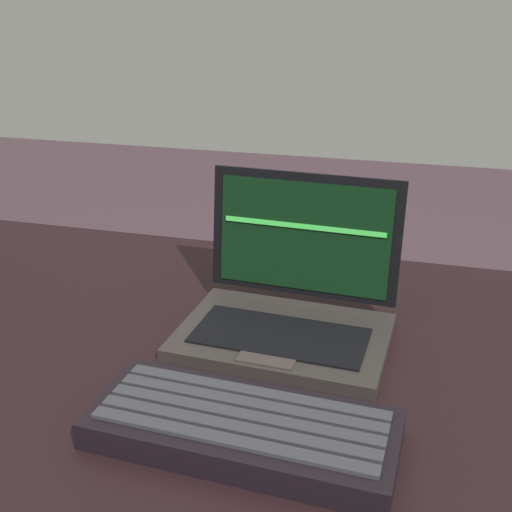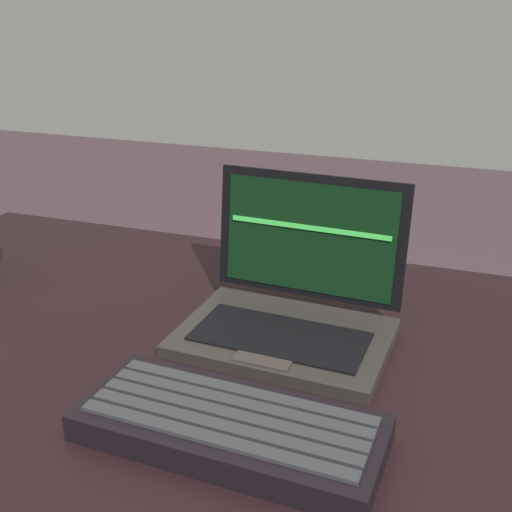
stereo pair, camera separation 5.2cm
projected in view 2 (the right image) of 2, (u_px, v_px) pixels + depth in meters
The scene contains 3 objects.
desk at pixel (252, 418), 0.85m from camera, with size 1.39×0.77×0.72m.
laptop_front at pixel (292, 306), 0.87m from camera, with size 0.29×0.23×0.21m.
external_keyboard at pixel (230, 427), 0.67m from camera, with size 0.33×0.15×0.04m.
Camera 2 is at (0.24, -0.66, 1.16)m, focal length 44.71 mm.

